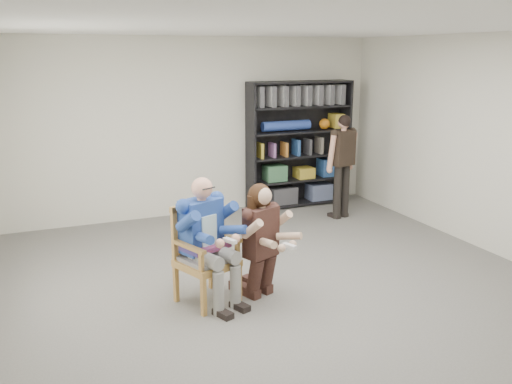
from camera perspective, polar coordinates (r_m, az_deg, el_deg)
name	(u,v)px	position (r m, az deg, el deg)	size (l,w,h in m)	color
room_shell	(297,170)	(5.47, 4.36, 2.30)	(6.00, 7.00, 2.80)	silver
floor	(295,298)	(5.92, 4.09, -11.06)	(6.00, 7.00, 0.01)	#63615B
armchair	(207,255)	(5.66, -5.20, -6.62)	(0.60, 0.58, 1.04)	#AC893E
seated_man	(207,241)	(5.60, -5.23, -5.14)	(0.58, 0.81, 1.35)	navy
kneeling_woman	(263,242)	(5.70, 0.74, -5.32)	(0.52, 0.83, 1.23)	#351D1A
bookshelf	(299,145)	(9.16, 4.57, 5.01)	(1.80, 0.38, 2.10)	black
standing_man	(342,167)	(8.55, 9.07, 2.59)	(0.50, 0.28, 1.63)	black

